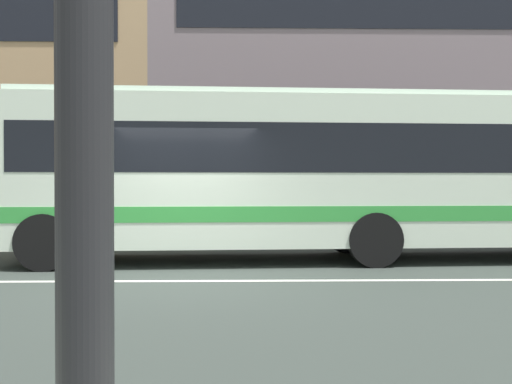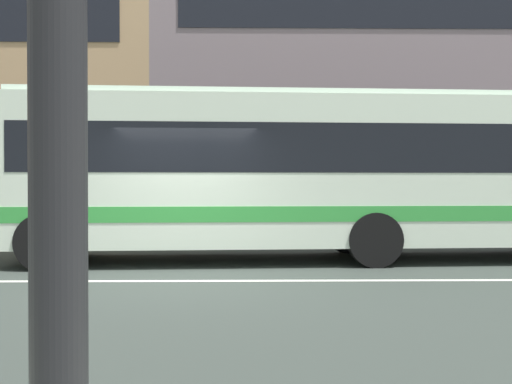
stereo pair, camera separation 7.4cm
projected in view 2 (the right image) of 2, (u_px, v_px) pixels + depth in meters
ground_plane at (178, 281)px, 9.10m from camera, size 160.00×160.00×0.00m
lane_centre_line at (178, 281)px, 9.10m from camera, size 60.00×0.16×0.01m
apartment_block_right at (458, 53)px, 23.76m from camera, size 23.55×9.36×13.75m
transit_bus at (322, 170)px, 11.68m from camera, size 12.35×3.16×3.26m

